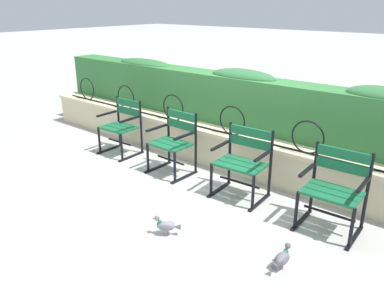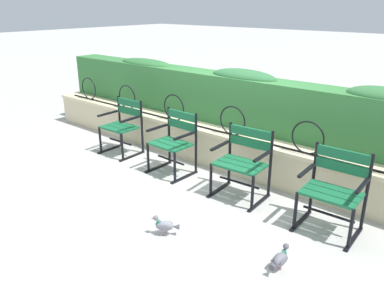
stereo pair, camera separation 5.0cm
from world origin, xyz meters
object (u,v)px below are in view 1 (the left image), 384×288
at_px(park_chair_leftmost, 122,125).
at_px(park_chair_centre_right, 243,160).
at_px(park_chair_centre_left, 174,141).
at_px(park_chair_rightmost, 335,188).
at_px(pigeon_near_chairs, 166,225).
at_px(pigeon_far_side, 282,258).

relative_size(park_chair_leftmost, park_chair_centre_right, 1.00).
distance_m(park_chair_centre_left, park_chair_centre_right, 1.14).
bearing_deg(park_chair_rightmost, park_chair_centre_right, 178.49).
height_order(park_chair_centre_right, park_chair_rightmost, park_chair_rightmost).
height_order(park_chair_centre_right, pigeon_near_chairs, park_chair_centre_right).
xyz_separation_m(park_chair_leftmost, pigeon_near_chairs, (2.17, -1.30, -0.35)).
relative_size(park_chair_leftmost, pigeon_near_chairs, 3.37).
bearing_deg(park_chair_centre_right, park_chair_rightmost, -1.51).
bearing_deg(park_chair_rightmost, park_chair_leftmost, 179.07).
bearing_deg(pigeon_far_side, park_chair_rightmost, 85.77).
bearing_deg(pigeon_far_side, park_chair_centre_right, 136.83).
relative_size(park_chair_centre_right, pigeon_near_chairs, 3.37).
xyz_separation_m(park_chair_rightmost, pigeon_far_side, (-0.07, -0.98, -0.36)).
bearing_deg(park_chair_leftmost, pigeon_near_chairs, -30.91).
bearing_deg(park_chair_centre_right, pigeon_near_chairs, -95.10).
relative_size(park_chair_centre_left, pigeon_near_chairs, 3.44).
xyz_separation_m(park_chair_centre_left, park_chair_rightmost, (2.28, -0.02, 0.00)).
height_order(park_chair_centre_left, park_chair_rightmost, park_chair_centre_left).
distance_m(park_chair_centre_right, park_chair_rightmost, 1.15).
bearing_deg(park_chair_rightmost, park_chair_centre_left, 179.56).
relative_size(park_chair_leftmost, pigeon_far_side, 2.99).
bearing_deg(pigeon_near_chairs, park_chair_centre_left, 129.04).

